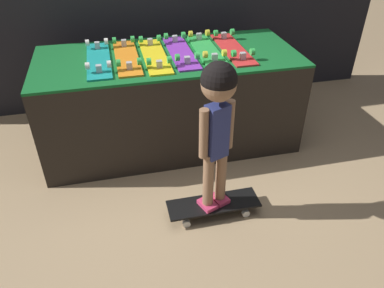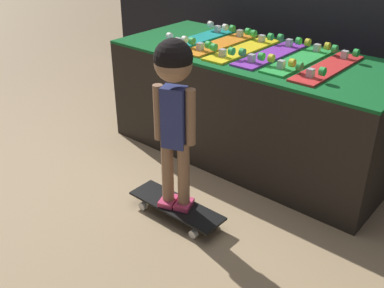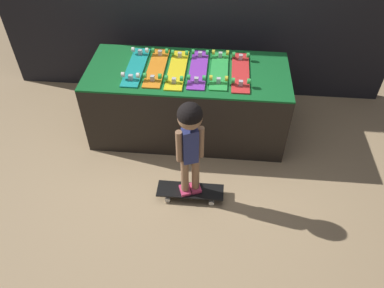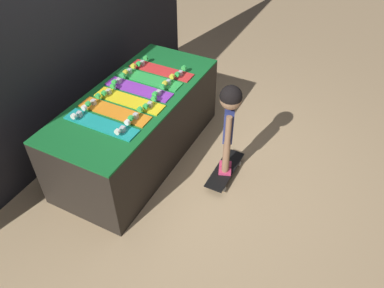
% 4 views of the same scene
% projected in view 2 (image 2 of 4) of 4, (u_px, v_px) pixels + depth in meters
% --- Properties ---
extents(ground_plane, '(16.00, 16.00, 0.00)m').
position_uv_depth(ground_plane, '(205.00, 182.00, 3.16)').
color(ground_plane, tan).
extents(display_rack, '(2.08, 0.91, 0.80)m').
position_uv_depth(display_rack, '(253.00, 105.00, 3.35)').
color(display_rack, black).
rests_on(display_rack, ground_plane).
extents(skateboard_teal_on_rack, '(0.18, 0.74, 0.09)m').
position_uv_depth(skateboard_teal_on_rack, '(198.00, 38.00, 3.46)').
color(skateboard_teal_on_rack, teal).
rests_on(skateboard_teal_on_rack, display_rack).
extents(skateboard_orange_on_rack, '(0.18, 0.74, 0.09)m').
position_uv_depth(skateboard_orange_on_rack, '(221.00, 42.00, 3.34)').
color(skateboard_orange_on_rack, orange).
rests_on(skateboard_orange_on_rack, display_rack).
extents(skateboard_yellow_on_rack, '(0.18, 0.74, 0.09)m').
position_uv_depth(skateboard_yellow_on_rack, '(243.00, 48.00, 3.21)').
color(skateboard_yellow_on_rack, yellow).
rests_on(skateboard_yellow_on_rack, display_rack).
extents(skateboard_purple_on_rack, '(0.18, 0.74, 0.09)m').
position_uv_depth(skateboard_purple_on_rack, '(271.00, 53.00, 3.10)').
color(skateboard_purple_on_rack, purple).
rests_on(skateboard_purple_on_rack, display_rack).
extents(skateboard_green_on_rack, '(0.18, 0.74, 0.09)m').
position_uv_depth(skateboard_green_on_rack, '(300.00, 59.00, 2.99)').
color(skateboard_green_on_rack, green).
rests_on(skateboard_green_on_rack, display_rack).
extents(skateboard_red_on_rack, '(0.18, 0.74, 0.09)m').
position_uv_depth(skateboard_red_on_rack, '(328.00, 67.00, 2.85)').
color(skateboard_red_on_rack, red).
rests_on(skateboard_red_on_rack, display_rack).
extents(skateboard_on_floor, '(0.64, 0.20, 0.09)m').
position_uv_depth(skateboard_on_floor, '(176.00, 207.00, 2.77)').
color(skateboard_on_floor, black).
rests_on(skateboard_on_floor, ground_plane).
extents(child, '(0.24, 0.21, 1.03)m').
position_uv_depth(child, '(174.00, 95.00, 2.42)').
color(child, '#E03D6B').
rests_on(child, skateboard_on_floor).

